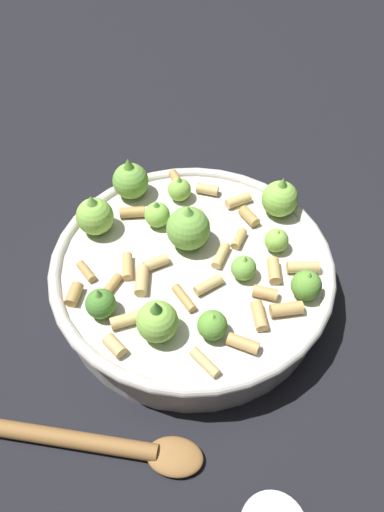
{
  "coord_description": "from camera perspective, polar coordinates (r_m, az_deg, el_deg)",
  "views": [
    {
      "loc": [
        -0.05,
        -0.32,
        0.45
      ],
      "look_at": [
        0.0,
        0.0,
        0.06
      ],
      "focal_mm": 33.24,
      "sensor_mm": 36.0,
      "label": 1
    }
  ],
  "objects": [
    {
      "name": "cooking_pan",
      "position": [
        0.52,
        -0.1,
        -1.63
      ],
      "size": [
        0.31,
        0.31,
        0.11
      ],
      "color": "beige",
      "rests_on": "ground"
    },
    {
      "name": "ground_plane",
      "position": [
        0.55,
        -0.0,
        -4.1
      ],
      "size": [
        2.4,
        2.4,
        0.0
      ],
      "primitive_type": "plane",
      "color": "black"
    },
    {
      "name": "wooden_spoon",
      "position": [
        0.47,
        -11.83,
        -21.16
      ],
      "size": [
        0.23,
        0.09,
        0.02
      ],
      "color": "olive",
      "rests_on": "ground"
    }
  ]
}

